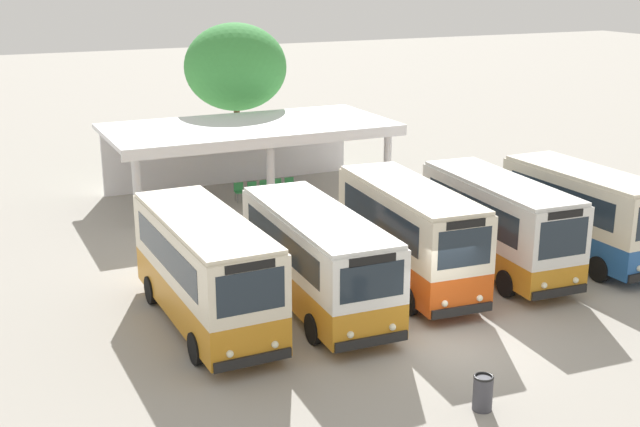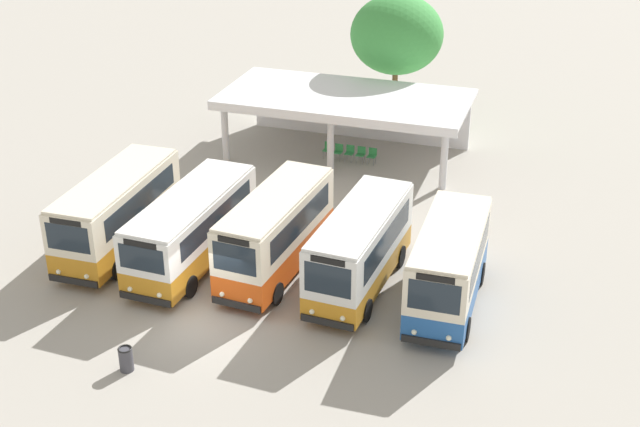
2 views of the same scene
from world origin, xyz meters
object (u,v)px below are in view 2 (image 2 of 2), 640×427
at_px(waiting_chair_second_from_end, 338,151).
at_px(city_bus_second_in_row, 192,226).
at_px(city_bus_fifth_blue, 449,264).
at_px(waiting_chair_middle_seat, 350,152).
at_px(waiting_chair_fifth_seat, 372,155).
at_px(city_bus_fourth_amber, 360,247).
at_px(waiting_chair_fourth_seat, 361,153).
at_px(litter_bin_apron, 126,359).
at_px(city_bus_middle_cream, 276,231).
at_px(waiting_chair_end_by_column, 328,148).
at_px(city_bus_nearest_orange, 117,210).

bearing_deg(waiting_chair_second_from_end, city_bus_second_in_row, -101.35).
distance_m(city_bus_fifth_blue, waiting_chair_middle_seat, 14.62).
height_order(waiting_chair_second_from_end, waiting_chair_fifth_seat, same).
bearing_deg(city_bus_fourth_amber, waiting_chair_fourth_seat, 105.36).
relative_size(city_bus_fourth_amber, litter_bin_apron, 8.12).
height_order(waiting_chair_middle_seat, waiting_chair_fourth_seat, same).
bearing_deg(city_bus_second_in_row, waiting_chair_middle_seat, 75.99).
distance_m(city_bus_middle_cream, waiting_chair_fifth_seat, 12.17).
distance_m(city_bus_fourth_amber, waiting_chair_fourth_seat, 12.68).
xyz_separation_m(city_bus_second_in_row, waiting_chair_fourth_seat, (3.73, 12.47, -1.20)).
height_order(city_bus_fourth_amber, waiting_chair_second_from_end, city_bus_fourth_amber).
distance_m(city_bus_middle_cream, waiting_chair_second_from_end, 12.18).
distance_m(waiting_chair_second_from_end, waiting_chair_fifth_seat, 1.85).
xyz_separation_m(waiting_chair_second_from_end, litter_bin_apron, (-1.50, -19.84, -0.07)).
height_order(city_bus_middle_cream, city_bus_fourth_amber, city_bus_middle_cream).
xyz_separation_m(waiting_chair_end_by_column, waiting_chair_fifth_seat, (2.47, -0.09, 0.00)).
xyz_separation_m(waiting_chair_second_from_end, waiting_chair_fifth_seat, (1.85, 0.01, 0.00)).
distance_m(waiting_chair_fifth_seat, litter_bin_apron, 20.13).
xyz_separation_m(city_bus_fourth_amber, waiting_chair_fifth_seat, (-2.73, 12.15, -1.29)).
xyz_separation_m(waiting_chair_fourth_seat, waiting_chair_fifth_seat, (0.62, -0.01, 0.00)).
height_order(city_bus_second_in_row, waiting_chair_second_from_end, city_bus_second_in_row).
xyz_separation_m(city_bus_nearest_orange, waiting_chair_fifth_seat, (7.88, 12.29, -1.32)).
relative_size(city_bus_middle_cream, waiting_chair_second_from_end, 8.56).
bearing_deg(city_bus_middle_cream, waiting_chair_second_from_end, 94.92).
xyz_separation_m(city_bus_nearest_orange, city_bus_fourth_amber, (10.61, 0.13, -0.03)).
relative_size(city_bus_middle_cream, waiting_chair_fifth_seat, 8.56).
height_order(city_bus_nearest_orange, waiting_chair_fifth_seat, city_bus_nearest_orange).
bearing_deg(waiting_chair_end_by_column, waiting_chair_middle_seat, -3.40).
bearing_deg(city_bus_second_in_row, waiting_chair_end_by_column, 81.47).
xyz_separation_m(waiting_chair_second_from_end, waiting_chair_fourth_seat, (1.23, 0.02, 0.00)).
xyz_separation_m(city_bus_second_in_row, city_bus_fifth_blue, (10.61, -0.00, 0.11)).
height_order(city_bus_nearest_orange, city_bus_second_in_row, city_bus_nearest_orange).
xyz_separation_m(city_bus_fourth_amber, waiting_chair_fourth_seat, (-3.34, 12.16, -1.29)).
bearing_deg(city_bus_fifth_blue, city_bus_fourth_amber, 175.00).
xyz_separation_m(city_bus_fifth_blue, litter_bin_apron, (-9.61, -7.38, -1.38)).
distance_m(city_bus_fifth_blue, waiting_chair_end_by_column, 15.35).
relative_size(city_bus_nearest_orange, waiting_chair_fifth_seat, 8.87).
relative_size(city_bus_nearest_orange, litter_bin_apron, 8.48).
relative_size(city_bus_second_in_row, waiting_chair_second_from_end, 9.23).
relative_size(waiting_chair_second_from_end, waiting_chair_fourth_seat, 1.00).
relative_size(city_bus_second_in_row, city_bus_middle_cream, 1.08).
distance_m(waiting_chair_middle_seat, litter_bin_apron, 19.98).
bearing_deg(city_bus_nearest_orange, city_bus_second_in_row, -2.80).
height_order(city_bus_middle_cream, waiting_chair_fourth_seat, city_bus_middle_cream).
relative_size(city_bus_nearest_orange, waiting_chair_fourth_seat, 8.87).
relative_size(city_bus_fourth_amber, waiting_chair_fifth_seat, 8.50).
height_order(city_bus_second_in_row, waiting_chair_end_by_column, city_bus_second_in_row).
xyz_separation_m(city_bus_fifth_blue, waiting_chair_middle_seat, (-7.50, 12.48, -1.31)).
bearing_deg(waiting_chair_fifth_seat, waiting_chair_fourth_seat, 179.12).
bearing_deg(city_bus_second_in_row, waiting_chair_fifth_seat, 70.77).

